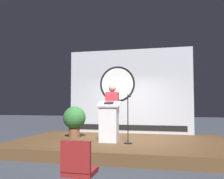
{
  "coord_description": "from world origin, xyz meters",
  "views": [
    {
      "loc": [
        1.42,
        -7.39,
        1.41
      ],
      "look_at": [
        -0.25,
        -0.02,
        1.86
      ],
      "focal_mm": 38.94,
      "sensor_mm": 36.0,
      "label": 1
    }
  ],
  "objects_px": {
    "podium": "(109,122)",
    "potted_plant": "(74,119)",
    "microphone_stand": "(128,126)",
    "speaker_person": "(112,112)",
    "audience_chair_left": "(79,167)"
  },
  "relations": [
    {
      "from": "microphone_stand",
      "to": "audience_chair_left",
      "type": "relative_size",
      "value": 1.57
    },
    {
      "from": "podium",
      "to": "potted_plant",
      "type": "height_order",
      "value": "podium"
    },
    {
      "from": "podium",
      "to": "speaker_person",
      "type": "distance_m",
      "value": 0.56
    },
    {
      "from": "podium",
      "to": "microphone_stand",
      "type": "distance_m",
      "value": 0.6
    },
    {
      "from": "speaker_person",
      "to": "potted_plant",
      "type": "bearing_deg",
      "value": 169.11
    },
    {
      "from": "podium",
      "to": "speaker_person",
      "type": "bearing_deg",
      "value": 91.23
    },
    {
      "from": "podium",
      "to": "audience_chair_left",
      "type": "bearing_deg",
      "value": -83.54
    },
    {
      "from": "potted_plant",
      "to": "audience_chair_left",
      "type": "relative_size",
      "value": 1.16
    },
    {
      "from": "podium",
      "to": "microphone_stand",
      "type": "height_order",
      "value": "microphone_stand"
    },
    {
      "from": "potted_plant",
      "to": "microphone_stand",
      "type": "bearing_deg",
      "value": -23.19
    },
    {
      "from": "podium",
      "to": "potted_plant",
      "type": "bearing_deg",
      "value": 151.61
    },
    {
      "from": "audience_chair_left",
      "to": "potted_plant",
      "type": "bearing_deg",
      "value": 112.36
    },
    {
      "from": "podium",
      "to": "potted_plant",
      "type": "relative_size",
      "value": 1.17
    },
    {
      "from": "speaker_person",
      "to": "potted_plant",
      "type": "distance_m",
      "value": 1.41
    },
    {
      "from": "microphone_stand",
      "to": "audience_chair_left",
      "type": "xyz_separation_m",
      "value": [
        -0.18,
        -3.49,
        -0.29
      ]
    }
  ]
}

